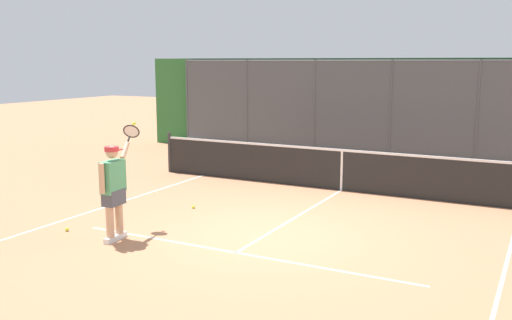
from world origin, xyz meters
TOP-DOWN VIEW (x-y plane):
  - ground_plane at (0.00, 0.00)m, footprint 60.00×60.00m
  - court_line_markings at (0.00, 1.33)m, footprint 7.59×8.97m
  - fence_backdrop at (0.00, -8.71)m, footprint 17.22×1.37m
  - tennis_net at (0.00, -3.88)m, footprint 9.75×0.09m
  - tennis_player at (2.10, 1.40)m, footprint 0.55×1.32m
  - tennis_ball_near_baseline at (2.10, -0.92)m, footprint 0.07×0.07m
  - tennis_ball_by_sideline at (3.19, 1.42)m, footprint 0.07×0.07m

SIDE VIEW (x-z plane):
  - ground_plane at x=0.00m, z-range 0.00..0.00m
  - court_line_markings at x=0.00m, z-range 0.00..0.01m
  - tennis_ball_near_baseline at x=2.10m, z-range 0.00..0.07m
  - tennis_ball_by_sideline at x=3.19m, z-range 0.00..0.07m
  - tennis_net at x=0.00m, z-range -0.04..1.03m
  - tennis_player at x=2.10m, z-range -0.02..1.85m
  - fence_backdrop at x=0.00m, z-range -0.01..3.02m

